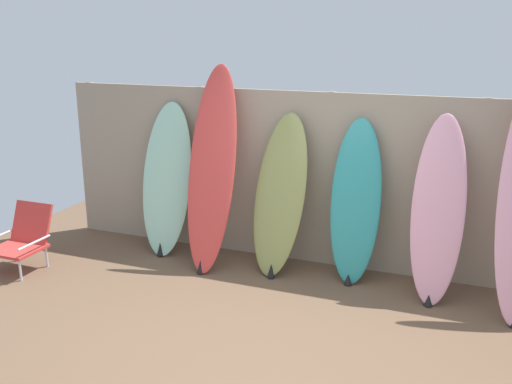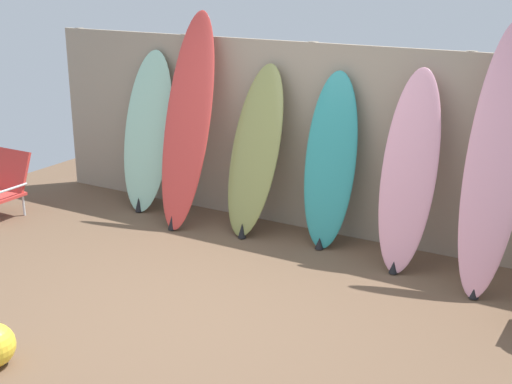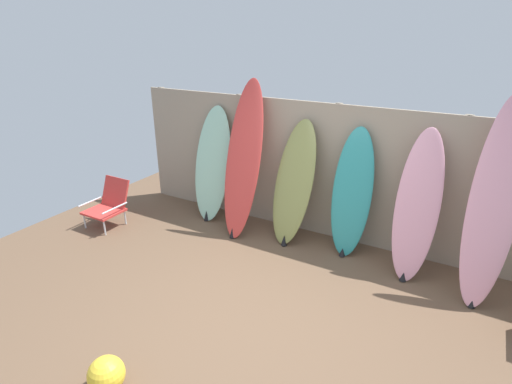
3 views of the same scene
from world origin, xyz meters
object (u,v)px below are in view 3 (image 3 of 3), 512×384
(surfboard_teal_3, at_px, (352,194))
(beach_ball, at_px, (106,374))
(surfboard_pink_5, at_px, (494,204))
(beach_chair, at_px, (109,203))
(surfboard_seafoam_0, at_px, (212,165))
(surfboard_red_1, at_px, (243,160))
(surfboard_olive_2, at_px, (294,184))
(surfboard_pink_4, at_px, (417,207))

(surfboard_teal_3, relative_size, beach_ball, 5.47)
(surfboard_teal_3, bearing_deg, beach_ball, -107.80)
(surfboard_pink_5, xyz_separation_m, beach_chair, (-4.70, -0.79, -0.72))
(surfboard_seafoam_0, bearing_deg, beach_chair, -140.52)
(surfboard_red_1, height_order, surfboard_olive_2, surfboard_red_1)
(surfboard_teal_3, distance_m, beach_ball, 3.23)
(surfboard_seafoam_0, bearing_deg, beach_ball, -69.87)
(surfboard_olive_2, height_order, beach_ball, surfboard_olive_2)
(surfboard_teal_3, distance_m, beach_chair, 3.40)
(surfboard_seafoam_0, bearing_deg, surfboard_pink_5, -2.71)
(beach_ball, bearing_deg, surfboard_red_1, 99.59)
(surfboard_olive_2, xyz_separation_m, surfboard_pink_5, (2.22, -0.11, 0.25))
(surfboard_teal_3, height_order, beach_ball, surfboard_teal_3)
(surfboard_red_1, bearing_deg, surfboard_pink_4, 0.92)
(surfboard_teal_3, bearing_deg, surfboard_red_1, -174.18)
(surfboard_seafoam_0, distance_m, beach_ball, 3.27)
(surfboard_seafoam_0, height_order, beach_chair, surfboard_seafoam_0)
(surfboard_seafoam_0, relative_size, beach_ball, 5.67)
(surfboard_pink_5, bearing_deg, surfboard_olive_2, 177.06)
(surfboard_red_1, distance_m, beach_chair, 2.08)
(surfboard_olive_2, bearing_deg, surfboard_pink_4, -1.91)
(surfboard_teal_3, xyz_separation_m, surfboard_pink_4, (0.77, -0.11, 0.04))
(surfboard_red_1, xyz_separation_m, surfboard_pink_4, (2.22, 0.04, -0.19))
(surfboard_red_1, xyz_separation_m, surfboard_pink_5, (2.92, -0.03, 0.02))
(surfboard_seafoam_0, bearing_deg, surfboard_olive_2, -2.33)
(surfboard_seafoam_0, relative_size, beach_chair, 2.53)
(surfboard_pink_4, distance_m, beach_chair, 4.12)
(surfboard_seafoam_0, height_order, surfboard_olive_2, surfboard_seafoam_0)
(surfboard_olive_2, relative_size, surfboard_teal_3, 1.01)
(surfboard_seafoam_0, xyz_separation_m, surfboard_olive_2, (1.32, -0.05, -0.01))
(surfboard_seafoam_0, relative_size, surfboard_pink_5, 0.78)
(beach_chair, bearing_deg, surfboard_teal_3, 0.65)
(surfboard_olive_2, xyz_separation_m, beach_ball, (-0.22, -2.96, -0.65))
(beach_chair, height_order, beach_ball, beach_chair)
(surfboard_teal_3, bearing_deg, surfboard_pink_4, -8.36)
(surfboard_teal_3, bearing_deg, surfboard_seafoam_0, -179.77)
(surfboard_pink_4, relative_size, beach_ball, 5.78)
(surfboard_pink_5, relative_size, beach_ball, 7.26)
(surfboard_seafoam_0, distance_m, surfboard_red_1, 0.67)
(beach_chair, bearing_deg, surfboard_pink_4, -3.94)
(surfboard_olive_2, relative_size, beach_chair, 2.47)
(surfboard_seafoam_0, bearing_deg, surfboard_red_1, -12.76)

